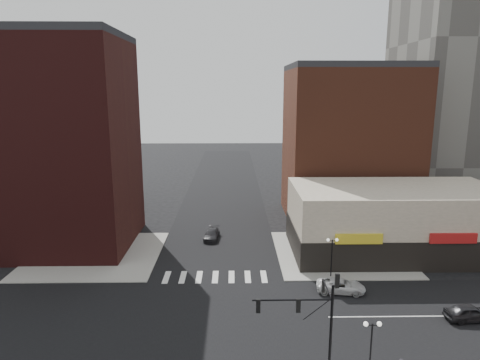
{
  "coord_description": "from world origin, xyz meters",
  "views": [
    {
      "loc": [
        1.81,
        -33.46,
        19.37
      ],
      "look_at": [
        2.45,
        5.46,
        11.0
      ],
      "focal_mm": 32.0,
      "sensor_mm": 36.0,
      "label": 1
    }
  ],
  "objects": [
    {
      "name": "ground",
      "position": [
        0.0,
        0.0,
        0.0
      ],
      "size": [
        240.0,
        240.0,
        0.0
      ],
      "primitive_type": "plane",
      "color": "black",
      "rests_on": "ground"
    },
    {
      "name": "road_ew",
      "position": [
        0.0,
        0.0,
        0.01
      ],
      "size": [
        200.0,
        14.0,
        0.02
      ],
      "primitive_type": "cube",
      "color": "black",
      "rests_on": "ground"
    },
    {
      "name": "road_ns",
      "position": [
        0.0,
        0.0,
        0.01
      ],
      "size": [
        14.0,
        200.0,
        0.02
      ],
      "primitive_type": "cube",
      "color": "black",
      "rests_on": "ground"
    },
    {
      "name": "sidewalk_nw",
      "position": [
        -14.5,
        14.5,
        0.06
      ],
      "size": [
        15.0,
        15.0,
        0.12
      ],
      "primitive_type": "cube",
      "color": "gray",
      "rests_on": "ground"
    },
    {
      "name": "sidewalk_ne",
      "position": [
        14.5,
        14.5,
        0.06
      ],
      "size": [
        15.0,
        15.0,
        0.12
      ],
      "primitive_type": "cube",
      "color": "gray",
      "rests_on": "ground"
    },
    {
      "name": "building_nw",
      "position": [
        -19.0,
        18.5,
        12.5
      ],
      "size": [
        16.0,
        15.0,
        25.0
      ],
      "primitive_type": "cube",
      "color": "#3B1413",
      "rests_on": "ground"
    },
    {
      "name": "building_nw_low",
      "position": [
        -32.0,
        34.0,
        6.0
      ],
      "size": [
        20.0,
        18.0,
        12.0
      ],
      "primitive_type": "cube",
      "color": "#3B1413",
      "rests_on": "ground"
    },
    {
      "name": "building_ne_midrise",
      "position": [
        19.0,
        29.5,
        11.0
      ],
      "size": [
        18.0,
        15.0,
        22.0
      ],
      "primitive_type": "cube",
      "color": "brown",
      "rests_on": "ground"
    },
    {
      "name": "building_ne_row",
      "position": [
        21.0,
        15.0,
        3.3
      ],
      "size": [
        24.2,
        12.2,
        8.0
      ],
      "color": "beige",
      "rests_on": "ground"
    },
    {
      "name": "traffic_signal",
      "position": [
        7.24,
        -7.83,
        4.96
      ],
      "size": [
        5.59,
        3.09,
        7.77
      ],
      "color": "black",
      "rests_on": "ground"
    },
    {
      "name": "street_lamp_se_a",
      "position": [
        11.0,
        -8.0,
        3.29
      ],
      "size": [
        1.22,
        0.32,
        4.16
      ],
      "color": "black",
      "rests_on": "sidewalk_se"
    },
    {
      "name": "street_lamp_ne",
      "position": [
        12.0,
        8.0,
        3.29
      ],
      "size": [
        1.22,
        0.32,
        4.16
      ],
      "color": "black",
      "rests_on": "sidewalk_ne"
    },
    {
      "name": "white_suv",
      "position": [
        12.21,
        4.65,
        0.65
      ],
      "size": [
        4.92,
        2.76,
        1.3
      ],
      "primitive_type": "imported",
      "rotation": [
        0.0,
        0.0,
        1.44
      ],
      "color": "silver",
      "rests_on": "ground"
    },
    {
      "name": "dark_sedan_east",
      "position": [
        21.89,
        -0.67,
        0.71
      ],
      "size": [
        4.26,
        1.93,
        1.42
      ],
      "primitive_type": "imported",
      "rotation": [
        0.0,
        0.0,
        1.63
      ],
      "color": "black",
      "rests_on": "ground"
    },
    {
      "name": "dark_sedan_north",
      "position": [
        -1.02,
        19.81,
        0.63
      ],
      "size": [
        2.17,
        4.49,
        1.26
      ],
      "primitive_type": "imported",
      "rotation": [
        0.0,
        0.0,
        -0.1
      ],
      "color": "black",
      "rests_on": "ground"
    }
  ]
}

